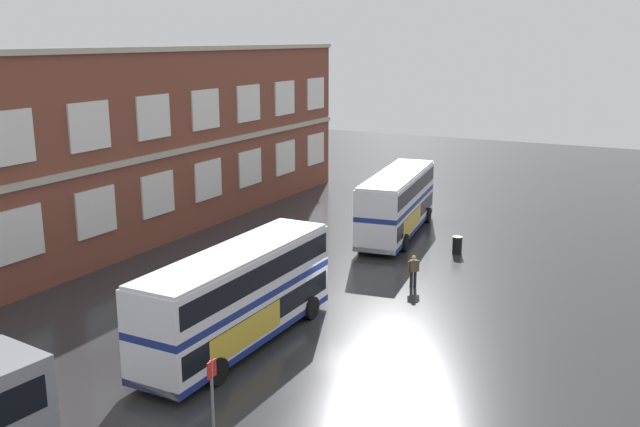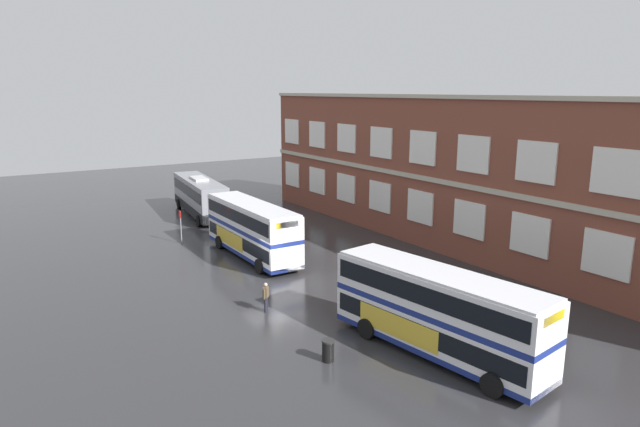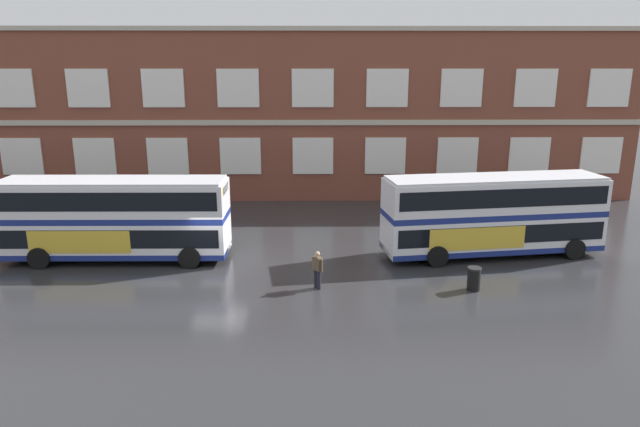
% 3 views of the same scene
% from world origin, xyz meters
% --- Properties ---
extents(ground_plane, '(120.00, 120.00, 0.00)m').
position_xyz_m(ground_plane, '(0.00, 2.00, 0.00)').
color(ground_plane, '#2B2B2D').
extents(brick_terminal_building, '(50.52, 8.19, 11.88)m').
position_xyz_m(brick_terminal_building, '(1.99, 17.98, 5.79)').
color(brick_terminal_building, brown).
rests_on(brick_terminal_building, ground).
extents(double_decker_near, '(11.02, 2.92, 4.07)m').
position_xyz_m(double_decker_near, '(-5.22, 1.63, 2.15)').
color(double_decker_near, silver).
rests_on(double_decker_near, ground).
extents(double_decker_middle, '(11.25, 4.10, 4.07)m').
position_xyz_m(double_decker_middle, '(13.57, 2.12, 2.15)').
color(double_decker_middle, silver).
rests_on(double_decker_middle, ground).
extents(touring_coach, '(12.22, 3.97, 3.80)m').
position_xyz_m(touring_coach, '(-20.67, 3.36, 1.91)').
color(touring_coach, gray).
rests_on(touring_coach, ground).
extents(waiting_passenger, '(0.51, 0.53, 1.70)m').
position_xyz_m(waiting_passenger, '(4.70, -2.30, 0.93)').
color(waiting_passenger, black).
rests_on(waiting_passenger, ground).
extents(bus_stand_flag, '(0.44, 0.10, 2.70)m').
position_xyz_m(bus_stand_flag, '(-11.59, -1.67, 1.64)').
color(bus_stand_flag, slate).
rests_on(bus_stand_flag, ground).
extents(station_litter_bin, '(0.60, 0.60, 1.03)m').
position_xyz_m(station_litter_bin, '(11.43, -2.55, 0.52)').
color(station_litter_bin, black).
rests_on(station_litter_bin, ground).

